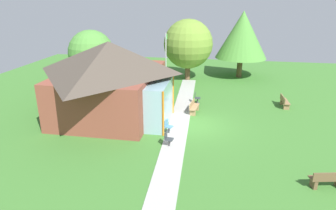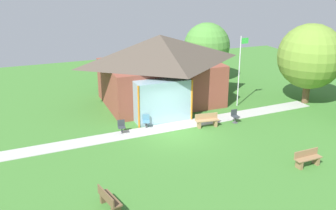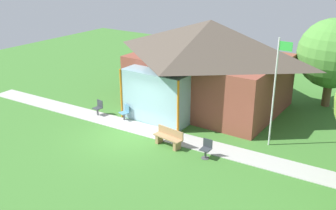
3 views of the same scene
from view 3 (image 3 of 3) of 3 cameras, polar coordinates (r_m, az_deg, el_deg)
ground_plane at (r=19.57m, az=-5.97°, el=-4.64°), size 44.00×44.00×0.00m
pavilion at (r=22.67m, az=5.73°, el=6.12°), size 9.11×7.89×5.06m
footpath at (r=20.36m, az=-3.92°, el=-3.46°), size 21.96×2.32×0.03m
flagpole at (r=18.23m, az=15.29°, el=2.38°), size 0.64×0.08×5.12m
bench_rear_near_path at (r=18.45m, az=0.10°, el=-4.80°), size 1.54×0.62×0.84m
patio_chair_lawn_spare at (r=17.49m, az=5.57°, el=-6.40°), size 0.46×0.46×0.86m
patio_chair_west at (r=22.23m, az=-10.07°, el=-0.46°), size 0.49×0.49×0.86m
patio_chair_porch_left at (r=21.37m, az=-6.26°, el=-1.15°), size 0.56×0.56×0.86m
tree_behind_pavilion_right at (r=24.37m, az=22.81°, el=6.88°), size 3.99×3.99×5.16m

